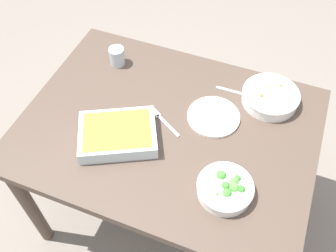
{
  "coord_description": "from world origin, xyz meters",
  "views": [
    {
      "loc": [
        0.35,
        -0.89,
        1.97
      ],
      "look_at": [
        0.0,
        0.0,
        0.74
      ],
      "focal_mm": 40.6,
      "sensor_mm": 36.0,
      "label": 1
    }
  ],
  "objects_px": {
    "broccoli_bowl": "(225,188)",
    "side_plate": "(213,117)",
    "baking_dish": "(118,134)",
    "drink_cup": "(117,57)",
    "spoon_by_stew": "(241,93)",
    "stew_bowl": "(270,97)",
    "fork_on_table": "(163,121)"
  },
  "relations": [
    {
      "from": "stew_bowl",
      "to": "spoon_by_stew",
      "type": "relative_size",
      "value": 1.39
    },
    {
      "from": "broccoli_bowl",
      "to": "spoon_by_stew",
      "type": "bearing_deg",
      "value": 97.78
    },
    {
      "from": "stew_bowl",
      "to": "side_plate",
      "type": "bearing_deg",
      "value": -138.59
    },
    {
      "from": "stew_bowl",
      "to": "drink_cup",
      "type": "distance_m",
      "value": 0.72
    },
    {
      "from": "broccoli_bowl",
      "to": "fork_on_table",
      "type": "bearing_deg",
      "value": 145.65
    },
    {
      "from": "baking_dish",
      "to": "broccoli_bowl",
      "type": "bearing_deg",
      "value": -9.21
    },
    {
      "from": "stew_bowl",
      "to": "side_plate",
      "type": "height_order",
      "value": "stew_bowl"
    },
    {
      "from": "side_plate",
      "to": "spoon_by_stew",
      "type": "bearing_deg",
      "value": 66.69
    },
    {
      "from": "side_plate",
      "to": "spoon_by_stew",
      "type": "relative_size",
      "value": 1.26
    },
    {
      "from": "drink_cup",
      "to": "fork_on_table",
      "type": "relative_size",
      "value": 0.53
    },
    {
      "from": "broccoli_bowl",
      "to": "spoon_by_stew",
      "type": "height_order",
      "value": "broccoli_bowl"
    },
    {
      "from": "spoon_by_stew",
      "to": "broccoli_bowl",
      "type": "bearing_deg",
      "value": -82.22
    },
    {
      "from": "side_plate",
      "to": "fork_on_table",
      "type": "bearing_deg",
      "value": -153.33
    },
    {
      "from": "baking_dish",
      "to": "side_plate",
      "type": "bearing_deg",
      "value": 37.43
    },
    {
      "from": "drink_cup",
      "to": "spoon_by_stew",
      "type": "distance_m",
      "value": 0.59
    },
    {
      "from": "side_plate",
      "to": "spoon_by_stew",
      "type": "xyz_separation_m",
      "value": [
        0.07,
        0.17,
        -0.0
      ]
    },
    {
      "from": "stew_bowl",
      "to": "fork_on_table",
      "type": "relative_size",
      "value": 1.51
    },
    {
      "from": "drink_cup",
      "to": "side_plate",
      "type": "bearing_deg",
      "value": -16.47
    },
    {
      "from": "side_plate",
      "to": "drink_cup",
      "type": "bearing_deg",
      "value": 163.53
    },
    {
      "from": "baking_dish",
      "to": "fork_on_table",
      "type": "relative_size",
      "value": 2.28
    },
    {
      "from": "broccoli_bowl",
      "to": "side_plate",
      "type": "bearing_deg",
      "value": 113.82
    },
    {
      "from": "broccoli_bowl",
      "to": "baking_dish",
      "type": "xyz_separation_m",
      "value": [
        -0.46,
        0.07,
        0.0
      ]
    },
    {
      "from": "spoon_by_stew",
      "to": "stew_bowl",
      "type": "bearing_deg",
      "value": 0.97
    },
    {
      "from": "fork_on_table",
      "to": "spoon_by_stew",
      "type": "bearing_deg",
      "value": 45.43
    },
    {
      "from": "baking_dish",
      "to": "stew_bowl",
      "type": "bearing_deg",
      "value": 39.0
    },
    {
      "from": "drink_cup",
      "to": "broccoli_bowl",
      "type": "bearing_deg",
      "value": -35.65
    },
    {
      "from": "baking_dish",
      "to": "drink_cup",
      "type": "height_order",
      "value": "drink_cup"
    },
    {
      "from": "baking_dish",
      "to": "drink_cup",
      "type": "bearing_deg",
      "value": 116.45
    },
    {
      "from": "drink_cup",
      "to": "fork_on_table",
      "type": "height_order",
      "value": "drink_cup"
    },
    {
      "from": "broccoli_bowl",
      "to": "baking_dish",
      "type": "height_order",
      "value": "broccoli_bowl"
    },
    {
      "from": "baking_dish",
      "to": "spoon_by_stew",
      "type": "distance_m",
      "value": 0.57
    },
    {
      "from": "broccoli_bowl",
      "to": "side_plate",
      "type": "xyz_separation_m",
      "value": [
        -0.14,
        0.32,
        -0.02
      ]
    }
  ]
}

